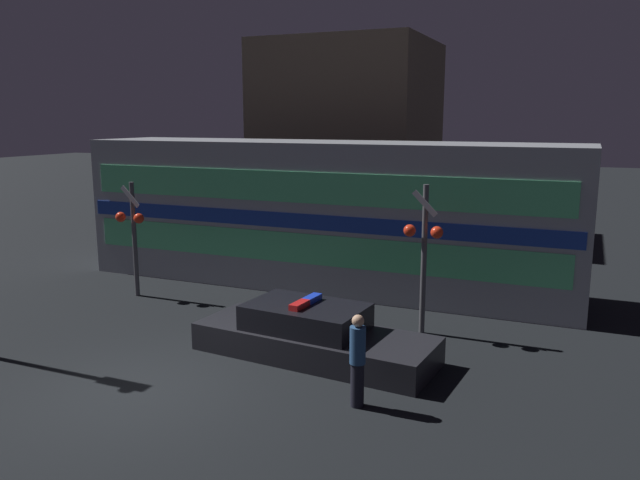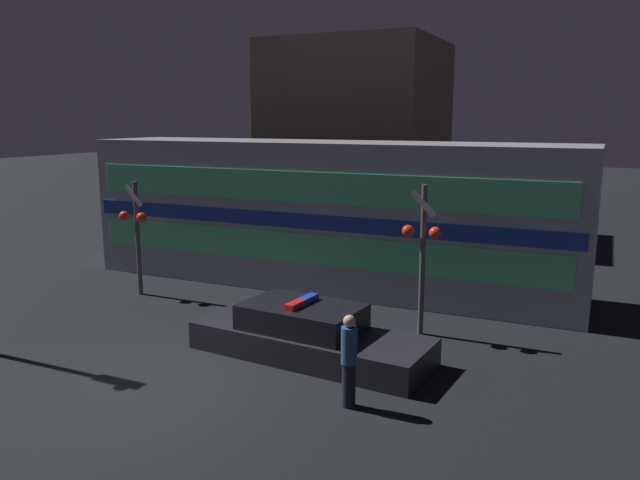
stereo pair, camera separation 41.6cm
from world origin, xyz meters
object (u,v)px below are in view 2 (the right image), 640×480
(train, at_px, (327,214))
(pedestrian, at_px, (349,360))
(crossing_signal_near, at_px, (422,247))
(police_car, at_px, (308,336))

(train, bearing_deg, pedestrian, -63.04)
(crossing_signal_near, bearing_deg, train, 139.49)
(train, xyz_separation_m, crossing_signal_near, (3.72, -3.18, -0.06))
(train, xyz_separation_m, pedestrian, (3.62, -7.12, -1.24))
(train, relative_size, police_car, 2.83)
(police_car, bearing_deg, pedestrian, -42.44)
(train, height_order, crossing_signal_near, train)
(train, height_order, police_car, train)
(pedestrian, bearing_deg, police_car, 132.57)
(train, bearing_deg, crossing_signal_near, -40.51)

